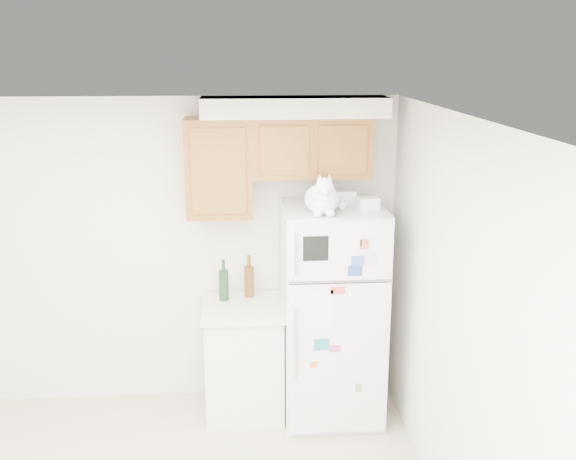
{
  "coord_description": "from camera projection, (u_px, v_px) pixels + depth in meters",
  "views": [
    {
      "loc": [
        0.64,
        -3.24,
        2.86
      ],
      "look_at": [
        1.0,
        1.55,
        1.55
      ],
      "focal_mm": 42.0,
      "sensor_mm": 36.0,
      "label": 1
    }
  ],
  "objects": [
    {
      "name": "storage_box_back",
      "position": [
        343.0,
        197.0,
        5.15
      ],
      "size": [
        0.19,
        0.15,
        0.1
      ],
      "primitive_type": "cube",
      "rotation": [
        0.0,
        0.0,
        0.1
      ],
      "color": "white",
      "rests_on": "refrigerator"
    },
    {
      "name": "bottle_green",
      "position": [
        224.0,
        280.0,
        5.3
      ],
      "size": [
        0.08,
        0.08,
        0.33
      ],
      "primitive_type": null,
      "color": "#19381E",
      "rests_on": "base_counter"
    },
    {
      "name": "cat",
      "position": [
        323.0,
        198.0,
        4.81
      ],
      "size": [
        0.3,
        0.45,
        0.31
      ],
      "color": "white",
      "rests_on": "refrigerator"
    },
    {
      "name": "base_counter",
      "position": [
        244.0,
        358.0,
        5.36
      ],
      "size": [
        0.64,
        0.64,
        0.92
      ],
      "color": "white",
      "rests_on": "ground_plane"
    },
    {
      "name": "bottle_amber",
      "position": [
        249.0,
        276.0,
        5.37
      ],
      "size": [
        0.08,
        0.08,
        0.34
      ],
      "primitive_type": null,
      "color": "#593814",
      "rests_on": "base_counter"
    },
    {
      "name": "storage_box_front",
      "position": [
        368.0,
        204.0,
        4.95
      ],
      "size": [
        0.16,
        0.13,
        0.09
      ],
      "primitive_type": "cube",
      "rotation": [
        0.0,
        0.0,
        0.14
      ],
      "color": "white",
      "rests_on": "refrigerator"
    },
    {
      "name": "refrigerator",
      "position": [
        332.0,
        314.0,
        5.24
      ],
      "size": [
        0.76,
        0.78,
        1.7
      ],
      "color": "white",
      "rests_on": "ground_plane"
    },
    {
      "name": "room_shell",
      "position": [
        143.0,
        275.0,
        3.63
      ],
      "size": [
        3.84,
        4.04,
        2.52
      ],
      "color": "silver",
      "rests_on": "ground_plane"
    }
  ]
}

